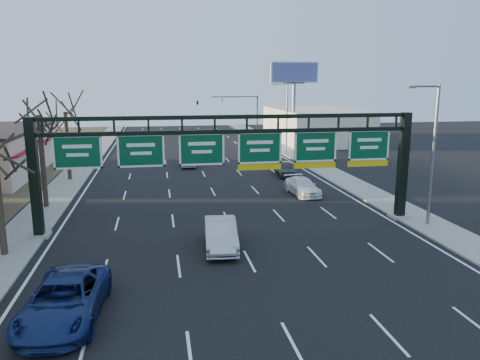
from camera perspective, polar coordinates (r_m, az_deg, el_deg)
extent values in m
plane|color=black|center=(22.96, 2.14, -11.65)|extent=(160.00, 160.00, 0.00)
cube|color=gray|center=(42.39, -21.11, -1.34)|extent=(3.00, 120.00, 0.12)
cube|color=gray|center=(45.03, 12.75, -0.09)|extent=(3.00, 120.00, 0.12)
cube|color=white|center=(41.83, -3.65, -0.80)|extent=(21.60, 120.00, 0.01)
cube|color=black|center=(29.97, -23.77, 0.16)|extent=(0.55, 0.55, 7.20)
cube|color=gray|center=(30.82, -23.23, -6.22)|extent=(1.20, 1.20, 0.20)
cube|color=black|center=(33.31, 19.22, 1.59)|extent=(0.55, 0.55, 7.20)
cube|color=gray|center=(34.07, 18.82, -4.21)|extent=(1.20, 1.20, 0.20)
cube|color=black|center=(28.99, -1.12, 7.70)|extent=(23.40, 0.25, 0.25)
cube|color=black|center=(29.07, -1.11, 5.93)|extent=(23.40, 0.25, 0.25)
cube|color=#054826|center=(29.22, -19.19, 3.22)|extent=(2.80, 0.10, 2.00)
cube|color=#054826|center=(28.87, -11.97, 3.53)|extent=(2.80, 0.10, 2.00)
cube|color=#054826|center=(28.97, -4.69, 3.78)|extent=(2.80, 0.10, 2.00)
cube|color=#054826|center=(29.54, 2.41, 3.96)|extent=(2.80, 0.10, 2.00)
cube|color=yellow|center=(29.73, 2.39, 1.63)|extent=(2.80, 0.10, 0.40)
cube|color=#054826|center=(30.54, 9.17, 4.08)|extent=(2.80, 0.10, 2.00)
cube|color=yellow|center=(30.72, 9.09, 1.82)|extent=(2.80, 0.10, 0.40)
cube|color=#054826|center=(31.93, 15.42, 4.14)|extent=(2.80, 0.10, 2.00)
cube|color=yellow|center=(32.10, 15.30, 1.98)|extent=(2.80, 0.10, 0.40)
cube|color=#A6101A|center=(51.34, -23.45, 4.00)|extent=(1.20, 18.00, 0.40)
cube|color=beige|center=(74.99, 9.10, 6.63)|extent=(12.00, 20.00, 5.00)
cylinder|color=#31261B|center=(36.95, -22.94, 2.18)|extent=(0.36, 0.36, 6.84)
cylinder|color=#31261B|center=(46.67, -20.28, 3.99)|extent=(0.36, 0.36, 6.46)
cylinder|color=slate|center=(31.92, 22.49, 2.79)|extent=(0.20, 0.20, 9.00)
cylinder|color=slate|center=(31.12, 21.71, 10.79)|extent=(1.80, 0.12, 0.12)
cube|color=slate|center=(30.66, 20.25, 10.80)|extent=(0.50, 0.22, 0.15)
cylinder|color=slate|center=(63.10, 5.73, 7.69)|extent=(0.20, 0.20, 9.00)
cylinder|color=slate|center=(62.69, 5.01, 11.70)|extent=(1.80, 0.12, 0.12)
cube|color=slate|center=(62.47, 4.19, 11.67)|extent=(0.50, 0.22, 0.15)
cylinder|color=slate|center=(68.56, 6.54, 7.90)|extent=(0.50, 0.50, 9.00)
cube|color=slate|center=(68.40, 6.63, 11.66)|extent=(3.00, 0.30, 0.20)
cube|color=white|center=(68.42, 6.66, 12.92)|extent=(7.00, 0.30, 3.00)
cube|color=#4E559C|center=(68.22, 6.71, 12.92)|extent=(6.60, 0.05, 2.60)
cylinder|color=black|center=(77.51, 2.11, 7.68)|extent=(0.18, 0.18, 7.00)
cylinder|color=black|center=(76.63, -0.69, 10.11)|extent=(7.60, 0.14, 0.14)
imported|color=black|center=(76.35, -2.19, 9.49)|extent=(0.20, 0.20, 1.00)
imported|color=black|center=(75.91, -5.22, 9.44)|extent=(0.54, 0.54, 1.62)
imported|color=navy|center=(20.03, -20.62, -13.49)|extent=(3.23, 6.22, 1.67)
imported|color=#ABABB0|center=(26.34, -2.38, -6.60)|extent=(2.11, 5.08, 1.63)
imported|color=white|center=(39.04, 7.63, -0.78)|extent=(2.28, 4.82, 1.36)
imported|color=#3B3F40|center=(46.70, 5.54, 1.42)|extent=(2.17, 4.44, 1.46)
imported|color=silver|center=(52.07, -6.18, 2.49)|extent=(2.08, 4.64, 1.48)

